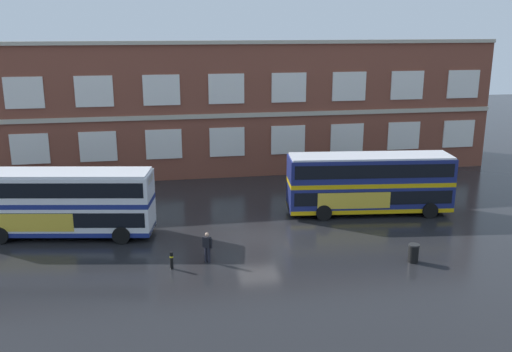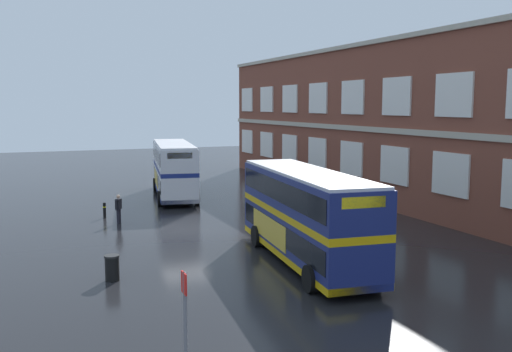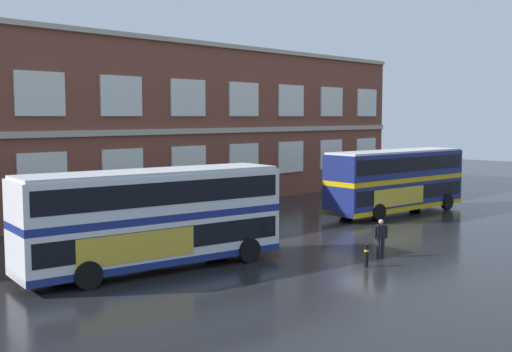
{
  "view_description": "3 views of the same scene",
  "coord_description": "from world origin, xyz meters",
  "px_view_note": "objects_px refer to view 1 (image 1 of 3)",
  "views": [
    {
      "loc": [
        -5.7,
        -31.58,
        12.61
      ],
      "look_at": [
        0.43,
        3.47,
        2.93
      ],
      "focal_mm": 39.6,
      "sensor_mm": 36.0,
      "label": 1
    },
    {
      "loc": [
        29.93,
        -8.0,
        6.91
      ],
      "look_at": [
        1.64,
        3.59,
        3.07
      ],
      "focal_mm": 39.76,
      "sensor_mm": 36.0,
      "label": 2
    },
    {
      "loc": [
        -26.94,
        -18.1,
        6.23
      ],
      "look_at": [
        -2.72,
        5.27,
        3.03
      ],
      "focal_mm": 43.99,
      "sensor_mm": 36.0,
      "label": 3
    }
  ],
  "objects_px": {
    "double_decker_middle": "(369,183)",
    "safety_bollard_west": "(172,260)",
    "double_decker_near": "(61,202)",
    "station_litter_bin": "(414,253)",
    "waiting_passenger": "(207,246)"
  },
  "relations": [
    {
      "from": "double_decker_middle",
      "to": "safety_bollard_west",
      "type": "bearing_deg",
      "value": -153.06
    },
    {
      "from": "station_litter_bin",
      "to": "double_decker_near",
      "type": "bearing_deg",
      "value": 159.15
    },
    {
      "from": "double_decker_near",
      "to": "safety_bollard_west",
      "type": "xyz_separation_m",
      "value": [
        6.39,
        -5.99,
        -1.66
      ]
    },
    {
      "from": "double_decker_middle",
      "to": "station_litter_bin",
      "type": "relative_size",
      "value": 10.89
    },
    {
      "from": "waiting_passenger",
      "to": "safety_bollard_west",
      "type": "bearing_deg",
      "value": -163.83
    },
    {
      "from": "double_decker_middle",
      "to": "station_litter_bin",
      "type": "xyz_separation_m",
      "value": [
        -0.55,
        -8.27,
        -1.63
      ]
    },
    {
      "from": "double_decker_near",
      "to": "double_decker_middle",
      "type": "relative_size",
      "value": 1.01
    },
    {
      "from": "station_litter_bin",
      "to": "double_decker_middle",
      "type": "bearing_deg",
      "value": 86.18
    },
    {
      "from": "safety_bollard_west",
      "to": "waiting_passenger",
      "type": "bearing_deg",
      "value": 16.17
    },
    {
      "from": "double_decker_near",
      "to": "waiting_passenger",
      "type": "distance_m",
      "value": 10.02
    },
    {
      "from": "station_litter_bin",
      "to": "safety_bollard_west",
      "type": "xyz_separation_m",
      "value": [
        -12.99,
        1.39,
        -0.03
      ]
    },
    {
      "from": "double_decker_middle",
      "to": "safety_bollard_west",
      "type": "relative_size",
      "value": 11.8
    },
    {
      "from": "double_decker_middle",
      "to": "waiting_passenger",
      "type": "xyz_separation_m",
      "value": [
        -11.6,
        -6.32,
        -1.22
      ]
    },
    {
      "from": "double_decker_near",
      "to": "station_litter_bin",
      "type": "height_order",
      "value": "double_decker_near"
    },
    {
      "from": "double_decker_middle",
      "to": "station_litter_bin",
      "type": "distance_m",
      "value": 8.45
    }
  ]
}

